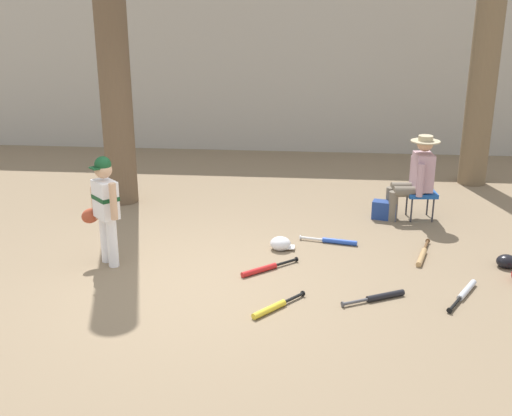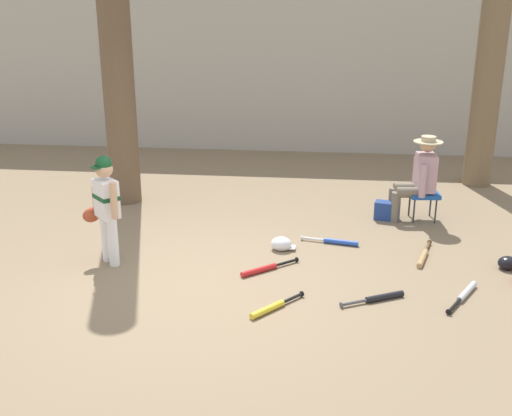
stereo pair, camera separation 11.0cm
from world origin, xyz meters
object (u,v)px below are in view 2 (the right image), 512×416
object	(u,v)px
bat_yellow_trainer	(272,308)
batting_helmet_black	(509,263)
handbag_beside_stool	(387,211)
bat_aluminum_silver	(465,294)
folding_stool	(423,195)
bat_wood_tan	(423,256)
bat_red_barrel	(263,269)
bat_blue_youth	(336,242)
bat_black_composite	(380,298)
batting_helmet_white	(281,244)
tree_near_player	(114,24)
seated_spectator	(418,176)
young_ballplayer	(106,203)
tree_behind_spectator	(491,57)

from	to	relation	value
bat_yellow_trainer	batting_helmet_black	size ratio (longest dim) A/B	2.14
handbag_beside_stool	bat_aluminum_silver	bearing A→B (deg)	-75.42
folding_stool	batting_helmet_black	xyz separation A→B (m)	(0.76, -1.62, -0.29)
bat_wood_tan	bat_red_barrel	distance (m)	1.97
handbag_beside_stool	bat_blue_youth	xyz separation A→B (m)	(-0.72, -1.01, -0.10)
bat_wood_tan	bat_aluminum_silver	bearing A→B (deg)	-73.25
bat_black_composite	batting_helmet_white	xyz separation A→B (m)	(-1.11, 1.27, 0.04)
folding_stool	bat_blue_youth	world-z (taller)	folding_stool
bat_yellow_trainer	bat_red_barrel	xyz separation A→B (m)	(-0.17, 0.93, -0.00)
tree_near_player	seated_spectator	distance (m)	4.78
young_ballplayer	tree_near_player	bearing A→B (deg)	102.90
bat_red_barrel	bat_yellow_trainer	bearing A→B (deg)	-79.36
bat_black_composite	bat_red_barrel	size ratio (longest dim) A/B	1.07
bat_wood_tan	bat_aluminum_silver	size ratio (longest dim) A/B	1.10
young_ballplayer	seated_spectator	bearing A→B (deg)	27.10
bat_blue_youth	seated_spectator	bearing A→B (deg)	43.65
bat_wood_tan	bat_blue_youth	size ratio (longest dim) A/B	1.08
batting_helmet_black	tree_behind_spectator	bearing A→B (deg)	83.58
tree_near_player	bat_aluminum_silver	xyz separation A→B (m)	(4.55, -2.79, -2.60)
tree_behind_spectator	handbag_beside_stool	world-z (taller)	tree_behind_spectator
seated_spectator	bat_yellow_trainer	xyz separation A→B (m)	(-1.78, -2.93, -0.61)
bat_aluminum_silver	bat_yellow_trainer	bearing A→B (deg)	-165.15
bat_blue_youth	folding_stool	bearing A→B (deg)	41.47
bat_blue_youth	bat_aluminum_silver	bearing A→B (deg)	-45.09
tree_behind_spectator	bat_black_composite	xyz separation A→B (m)	(-1.94, -4.50, -2.06)
young_ballplayer	bat_yellow_trainer	world-z (taller)	young_ballplayer
batting_helmet_white	young_ballplayer	bearing A→B (deg)	-162.73
bat_red_barrel	seated_spectator	bearing A→B (deg)	45.66
bat_aluminum_silver	batting_helmet_black	xyz separation A→B (m)	(0.64, 0.79, 0.04)
handbag_beside_stool	bat_aluminum_silver	size ratio (longest dim) A/B	0.47
bat_wood_tan	bat_aluminum_silver	distance (m)	1.01
folding_stool	batting_helmet_white	distance (m)	2.33
young_ballplayer	handbag_beside_stool	size ratio (longest dim) A/B	3.84
tree_behind_spectator	bat_aluminum_silver	distance (m)	4.89
tree_near_player	handbag_beside_stool	distance (m)	4.68
tree_near_player	young_ballplayer	xyz separation A→B (m)	(0.54, -2.34, -1.89)
handbag_beside_stool	tree_near_player	bearing A→B (deg)	173.49
seated_spectator	folding_stool	bearing A→B (deg)	4.96
bat_wood_tan	batting_helmet_white	xyz separation A→B (m)	(-1.72, 0.11, 0.04)
bat_black_composite	handbag_beside_stool	bearing A→B (deg)	83.49
tree_near_player	bat_red_barrel	world-z (taller)	tree_near_player
tree_behind_spectator	bat_aluminum_silver	size ratio (longest dim) A/B	6.63
folding_stool	bat_aluminum_silver	xyz separation A→B (m)	(0.12, -2.41, -0.33)
handbag_beside_stool	tree_behind_spectator	bearing A→B (deg)	49.97
seated_spectator	bat_wood_tan	world-z (taller)	seated_spectator
tree_near_player	batting_helmet_black	xyz separation A→B (m)	(5.19, -2.01, -2.56)
batting_helmet_white	bat_black_composite	bearing A→B (deg)	-48.61
bat_wood_tan	bat_blue_youth	world-z (taller)	same
folding_stool	bat_black_composite	bearing A→B (deg)	-106.77
bat_wood_tan	bat_blue_youth	xyz separation A→B (m)	(-1.04, 0.36, 0.00)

